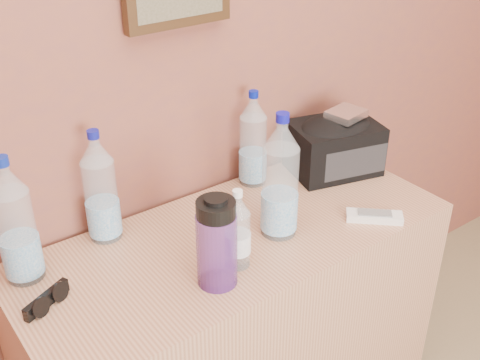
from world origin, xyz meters
The scene contains 11 objects.
dresser centered at (0.15, 1.73, 0.38)m, with size 1.21×0.51×0.76m, color tan.
pet_large_a centered at (-0.37, 1.89, 0.91)m, with size 0.09×0.09×0.33m.
pet_large_b centered at (-0.14, 1.93, 0.90)m, with size 0.09×0.09×0.32m.
pet_large_c centered at (0.36, 1.93, 0.89)m, with size 0.08×0.08×0.30m.
pet_large_d centered at (0.25, 1.67, 0.91)m, with size 0.10×0.10×0.35m.
pet_small centered at (0.08, 1.62, 0.85)m, with size 0.06×0.06×0.22m.
nalgene_bottle centered at (0.00, 1.60, 0.88)m, with size 0.10×0.10×0.24m.
sunglasses centered at (-0.37, 1.76, 0.78)m, with size 0.13×0.05×0.03m, color black, non-canonical shape.
ac_remote centered at (0.51, 1.56, 0.77)m, with size 0.16×0.05×0.02m, color white.
toiletry_bag centered at (0.62, 1.84, 0.85)m, with size 0.27×0.19×0.18m, color black, non-canonical shape.
foil_packet centered at (0.65, 1.83, 0.95)m, with size 0.11×0.09×0.02m, color silver.
Camera 1 is at (-0.64, 0.64, 1.70)m, focal length 45.00 mm.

